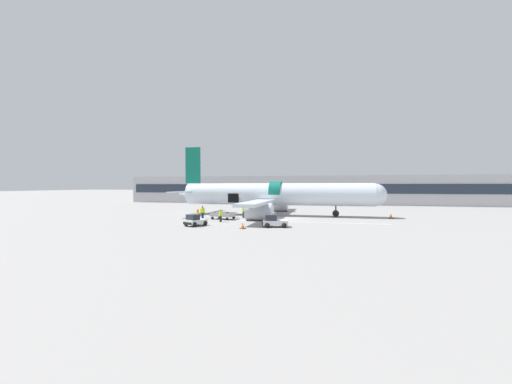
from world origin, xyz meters
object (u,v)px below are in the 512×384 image
object	(u,v)px
ground_crew_supervisor	(203,212)
airplane	(273,195)
baggage_cart_loading	(224,216)
ground_crew_loader_b	(244,211)
baggage_tug_mid	(274,222)
baggage_tug_lead	(195,221)
ground_crew_driver	(198,214)
ground_crew_loader_a	(252,211)
ground_crew_helper	(221,215)

from	to	relation	value
ground_crew_supervisor	airplane	bearing A→B (deg)	39.88
baggage_cart_loading	ground_crew_loader_b	xyz separation A→B (m)	(2.06, 2.57, 0.45)
baggage_tug_mid	ground_crew_loader_b	bearing A→B (deg)	124.28
baggage_tug_lead	ground_crew_driver	world-z (taller)	ground_crew_driver
baggage_tug_mid	ground_crew_loader_a	xyz separation A→B (m)	(-4.81, 9.08, 0.29)
ground_crew_supervisor	ground_crew_loader_b	bearing A→B (deg)	27.42
baggage_tug_lead	ground_crew_helper	bearing A→B (deg)	71.19
airplane	ground_crew_loader_a	world-z (taller)	airplane
ground_crew_loader_b	baggage_tug_mid	bearing A→B (deg)	-55.72
baggage_cart_loading	ground_crew_supervisor	world-z (taller)	ground_crew_supervisor
baggage_tug_mid	baggage_cart_loading	xyz separation A→B (m)	(-8.00, 6.16, -0.14)
airplane	ground_crew_supervisor	xyz separation A→B (m)	(-8.57, -7.16, -2.17)
baggage_tug_lead	ground_crew_helper	distance (m)	4.68
baggage_tug_lead	baggage_cart_loading	xyz separation A→B (m)	(0.91, 7.38, -0.11)
ground_crew_supervisor	ground_crew_helper	world-z (taller)	ground_crew_supervisor
ground_crew_loader_a	ground_crew_driver	size ratio (longest dim) A/B	1.09
ground_crew_loader_a	ground_crew_helper	world-z (taller)	ground_crew_loader_a
baggage_tug_mid	ground_crew_supervisor	size ratio (longest dim) A/B	1.76
ground_crew_loader_b	ground_crew_loader_a	bearing A→B (deg)	17.25
airplane	ground_crew_driver	distance (m)	12.45
airplane	baggage_tug_mid	bearing A→B (deg)	-79.24
ground_crew_supervisor	baggage_tug_lead	bearing A→B (deg)	-73.42
ground_crew_driver	baggage_tug_mid	bearing A→B (deg)	-22.09
airplane	ground_crew_loader_a	size ratio (longest dim) A/B	19.00
airplane	ground_crew_helper	xyz separation A→B (m)	(-4.90, -10.02, -2.26)
ground_crew_loader_a	baggage_tug_mid	bearing A→B (deg)	-62.10
ground_crew_loader_b	baggage_tug_lead	bearing A→B (deg)	-106.61
baggage_tug_mid	ground_crew_supervisor	distance (m)	12.64
airplane	ground_crew_helper	size ratio (longest dim) A/B	20.10
ground_crew_helper	ground_crew_driver	bearing A→B (deg)	160.56
airplane	ground_crew_supervisor	size ratio (longest dim) A/B	18.17
airplane	baggage_tug_mid	size ratio (longest dim) A/B	10.33
baggage_tug_lead	baggage_tug_mid	bearing A→B (deg)	7.78
baggage_tug_lead	baggage_cart_loading	distance (m)	7.43
airplane	baggage_cart_loading	distance (m)	9.33
baggage_tug_mid	ground_crew_supervisor	bearing A→B (deg)	151.32
airplane	baggage_cart_loading	world-z (taller)	airplane
ground_crew_loader_a	ground_crew_supervisor	size ratio (longest dim) A/B	0.96
baggage_tug_lead	baggage_cart_loading	bearing A→B (deg)	82.96
baggage_cart_loading	ground_crew_loader_a	size ratio (longest dim) A/B	2.51
baggage_tug_mid	ground_crew_supervisor	world-z (taller)	ground_crew_supervisor
airplane	ground_crew_loader_b	bearing A→B (deg)	-127.37
ground_crew_loader_a	ground_crew_helper	distance (m)	6.43
baggage_cart_loading	ground_crew_helper	distance (m)	3.04
ground_crew_driver	ground_crew_helper	distance (m)	3.93
airplane	baggage_tug_mid	distance (m)	13.69
ground_crew_driver	ground_crew_supervisor	distance (m)	1.56
baggage_tug_mid	ground_crew_supervisor	xyz separation A→B (m)	(-11.08, 6.06, 0.33)
ground_crew_loader_a	ground_crew_driver	distance (m)	7.79
airplane	ground_crew_loader_b	xyz separation A→B (m)	(-3.43, -4.50, -2.19)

